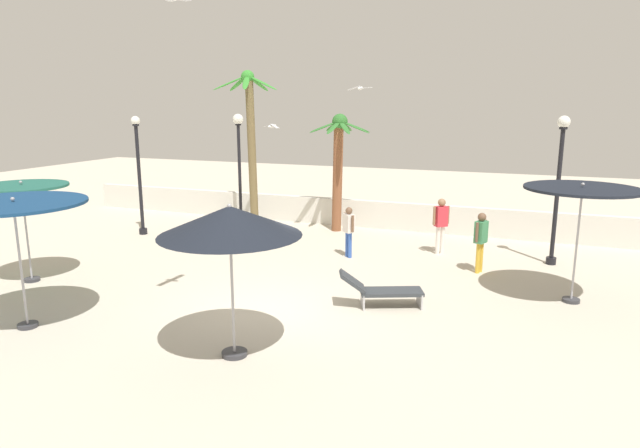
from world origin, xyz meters
The scene contains 17 objects.
ground_plane centered at (0.00, 0.00, 0.00)m, with size 56.00×56.00×0.00m, color beige.
boundary_wall centered at (0.00, 9.39, 0.50)m, with size 25.20×0.30×1.00m, color silver.
patio_umbrella_0 centered at (-6.80, 0.11, 2.37)m, with size 2.22×2.22×2.63m.
patio_umbrella_1 centered at (0.27, -1.82, 2.51)m, with size 2.53×2.53×2.83m.
patio_umbrella_2 centered at (-4.37, -2.19, 2.51)m, with size 2.76×2.76×2.72m.
patio_umbrella_3 centered at (6.20, 3.43, 2.56)m, with size 2.49×2.49×2.80m.
palm_tree_0 centered at (-3.80, 6.71, 3.41)m, with size 2.22×2.27×5.59m.
palm_tree_1 centered at (-1.26, 8.42, 2.65)m, with size 2.22×2.22×4.17m.
lamp_post_0 centered at (-5.27, 8.49, 2.65)m, with size 0.40×0.40×4.13m.
lamp_post_1 centered at (-7.52, 5.48, 2.23)m, with size 0.30×0.30×4.10m.
lamp_post_2 centered at (5.84, 6.59, 2.45)m, with size 0.34×0.34×4.19m.
lounge_chair_0 centered at (2.13, 1.55, 0.40)m, with size 1.95×1.23×0.84m.
guest_0 centered at (2.67, 6.58, 1.04)m, with size 0.45×0.42×1.71m.
guest_1 centered at (0.18, 5.23, 0.91)m, with size 0.43×0.42×1.52m.
guest_2 centered at (3.98, 5.03, 1.00)m, with size 0.36×0.53×1.66m.
seagull_0 centered at (-4.66, 10.11, 3.62)m, with size 0.90×0.65×0.17m.
seagull_1 centered at (-1.31, 11.06, 5.08)m, with size 1.00×0.39×0.16m.
Camera 1 is at (5.06, -9.99, 4.52)m, focal length 30.94 mm.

